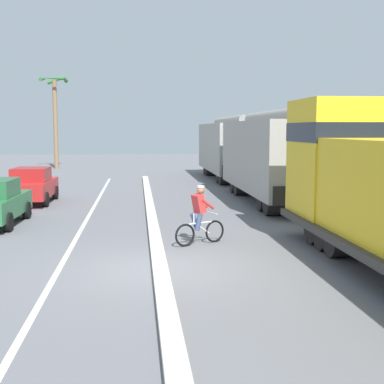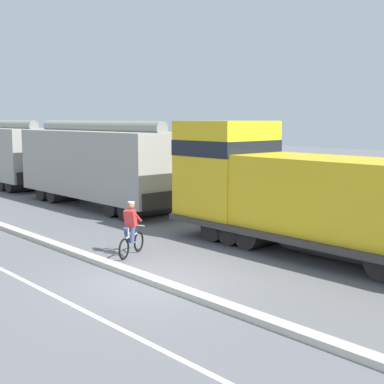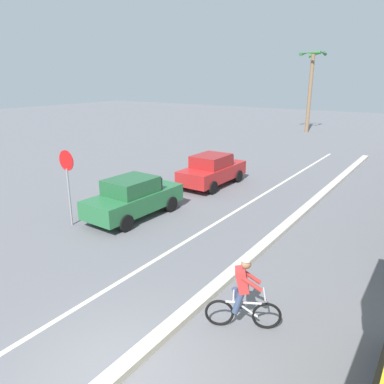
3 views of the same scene
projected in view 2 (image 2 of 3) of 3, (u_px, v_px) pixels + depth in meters
name	position (u px, v px, depth m)	size (l,w,h in m)	color
ground_plane	(152.00, 283.00, 14.03)	(120.00, 120.00, 0.00)	slate
median_curb	(44.00, 241.00, 18.42)	(0.36, 36.00, 0.16)	beige
locomotive	(306.00, 197.00, 16.94)	(3.10, 11.61, 4.20)	gold
hopper_car_lead	(98.00, 165.00, 25.82)	(2.90, 10.60, 4.18)	#9E9B94
hopper_car_middle	(0.00, 153.00, 34.33)	(2.90, 10.60, 4.18)	#9F9D95
cyclist	(131.00, 230.00, 16.71)	(1.54, 0.86, 1.71)	black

